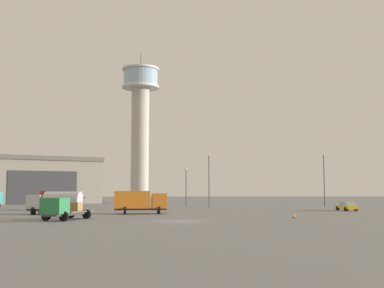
% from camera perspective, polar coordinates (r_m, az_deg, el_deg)
% --- Properties ---
extents(ground_plane, '(400.00, 400.00, 0.00)m').
position_cam_1_polar(ground_plane, '(48.60, -1.41, -9.21)').
color(ground_plane, slate).
extents(control_tower, '(9.48, 9.48, 38.43)m').
position_cam_1_polar(control_tower, '(122.72, -6.20, 3.15)').
color(control_tower, '#B2AD9E').
rests_on(control_tower, ground_plane).
extents(hangar, '(33.55, 29.09, 11.03)m').
position_cam_1_polar(hangar, '(122.22, -18.14, -4.15)').
color(hangar, gray).
rests_on(hangar, ground_plane).
extents(airplane_black, '(7.93, 10.01, 3.02)m').
position_cam_1_polar(airplane_black, '(77.53, -15.44, -6.61)').
color(airplane_black, black).
rests_on(airplane_black, ground_plane).
extents(truck_flatbed_green, '(4.40, 7.54, 2.35)m').
position_cam_1_polar(truck_flatbed_green, '(51.82, -15.20, -7.51)').
color(truck_flatbed_green, '#38383D').
rests_on(truck_flatbed_green, ground_plane).
extents(truck_fuel_tanker_silver, '(7.19, 3.89, 2.95)m').
position_cam_1_polar(truck_fuel_tanker_silver, '(64.39, -15.94, -6.64)').
color(truck_fuel_tanker_silver, '#38383D').
rests_on(truck_fuel_tanker_silver, ground_plane).
extents(truck_box_orange, '(7.05, 3.68, 3.03)m').
position_cam_1_polar(truck_box_orange, '(64.22, -6.27, -6.77)').
color(truck_box_orange, '#38383D').
rests_on(truck_box_orange, ground_plane).
extents(car_yellow, '(2.48, 4.66, 1.37)m').
position_cam_1_polar(car_yellow, '(77.45, 18.00, -7.04)').
color(car_yellow, gold).
rests_on(car_yellow, ground_plane).
extents(light_post_east, '(0.44, 0.44, 10.36)m').
position_cam_1_polar(light_post_east, '(96.78, 15.49, -3.62)').
color(light_post_east, '#38383D').
rests_on(light_post_east, ground_plane).
extents(light_post_north, '(0.44, 0.44, 7.62)m').
position_cam_1_polar(light_post_north, '(95.63, -0.71, -4.66)').
color(light_post_north, '#38383D').
rests_on(light_post_north, ground_plane).
extents(light_post_centre, '(0.44, 0.44, 9.96)m').
position_cam_1_polar(light_post_centre, '(88.71, 2.04, -3.79)').
color(light_post_centre, '#38383D').
rests_on(light_post_centre, ground_plane).
extents(traffic_cone_near_left, '(0.36, 0.36, 0.58)m').
position_cam_1_polar(traffic_cone_near_left, '(55.99, 12.10, -8.32)').
color(traffic_cone_near_left, black).
rests_on(traffic_cone_near_left, ground_plane).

